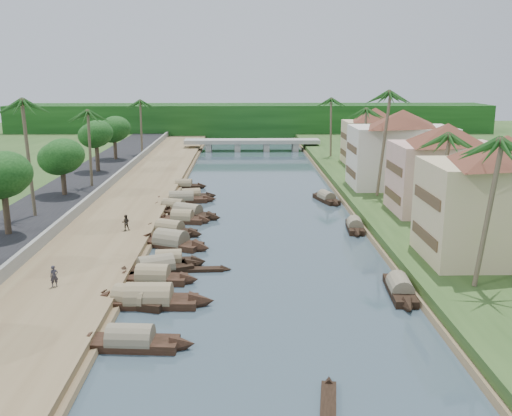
{
  "coord_description": "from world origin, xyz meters",
  "views": [
    {
      "loc": [
        -1.87,
        -46.48,
        16.36
      ],
      "look_at": [
        -0.51,
        12.87,
        2.0
      ],
      "focal_mm": 40.0,
      "sensor_mm": 36.0,
      "label": 1
    }
  ],
  "objects_px": {
    "person_near": "(54,276)",
    "sampan_1": "(132,300)",
    "building_near": "(501,197)",
    "sampan_0": "(131,341)",
    "bridge": "(252,143)"
  },
  "relations": [
    {
      "from": "person_near",
      "to": "sampan_1",
      "type": "bearing_deg",
      "value": -46.54
    },
    {
      "from": "bridge",
      "to": "sampan_0",
      "type": "bearing_deg",
      "value": -95.75
    },
    {
      "from": "building_near",
      "to": "person_near",
      "type": "distance_m",
      "value": 35.45
    },
    {
      "from": "building_near",
      "to": "sampan_0",
      "type": "distance_m",
      "value": 31.09
    },
    {
      "from": "bridge",
      "to": "sampan_0",
      "type": "height_order",
      "value": "bridge"
    },
    {
      "from": "bridge",
      "to": "sampan_1",
      "type": "xyz_separation_m",
      "value": [
        -9.88,
        -80.28,
        -1.31
      ]
    },
    {
      "from": "building_near",
      "to": "sampan_1",
      "type": "height_order",
      "value": "building_near"
    },
    {
      "from": "person_near",
      "to": "bridge",
      "type": "bearing_deg",
      "value": 48.04
    },
    {
      "from": "sampan_0",
      "to": "sampan_1",
      "type": "xyz_separation_m",
      "value": [
        -1.15,
        6.46,
        0.0
      ]
    },
    {
      "from": "bridge",
      "to": "sampan_1",
      "type": "bearing_deg",
      "value": -97.02
    },
    {
      "from": "sampan_0",
      "to": "sampan_1",
      "type": "relative_size",
      "value": 1.11
    },
    {
      "from": "building_near",
      "to": "sampan_1",
      "type": "relative_size",
      "value": 2.02
    },
    {
      "from": "building_near",
      "to": "sampan_1",
      "type": "bearing_deg",
      "value": -167.74
    },
    {
      "from": "bridge",
      "to": "building_near",
      "type": "relative_size",
      "value": 1.89
    },
    {
      "from": "building_near",
      "to": "sampan_0",
      "type": "xyz_separation_m",
      "value": [
        -27.73,
        -12.74,
        -5.97
      ]
    }
  ]
}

